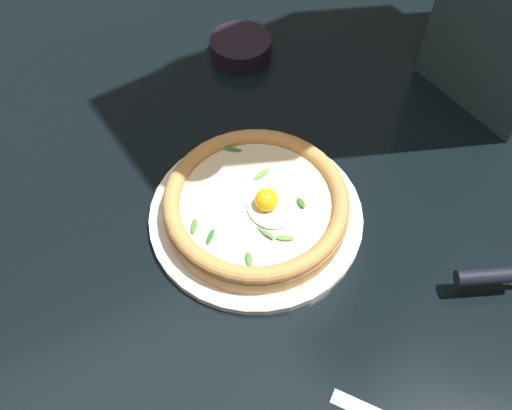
# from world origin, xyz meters

# --- Properties ---
(ground_plane) EXTENTS (2.40, 2.40, 0.03)m
(ground_plane) POSITION_xyz_m (0.00, 0.00, -0.01)
(ground_plane) COLOR black
(ground_plane) RESTS_ON ground
(pizza_plate) EXTENTS (0.31, 0.31, 0.01)m
(pizza_plate) POSITION_xyz_m (-0.02, 0.02, 0.01)
(pizza_plate) COLOR white
(pizza_plate) RESTS_ON ground
(pizza) EXTENTS (0.26, 0.26, 0.06)m
(pizza) POSITION_xyz_m (-0.02, 0.02, 0.03)
(pizza) COLOR tan
(pizza) RESTS_ON pizza_plate
(side_bowl) EXTENTS (0.11, 0.11, 0.04)m
(side_bowl) POSITION_xyz_m (-0.35, 0.17, 0.02)
(side_bowl) COLOR black
(side_bowl) RESTS_ON ground
(pizza_cutter) EXTENTS (0.07, 0.13, 0.07)m
(pizza_cutter) POSITION_xyz_m (0.24, 0.25, 0.04)
(pizza_cutter) COLOR silver
(pizza_cutter) RESTS_ON ground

